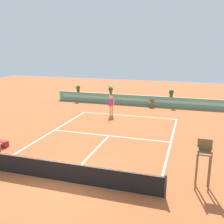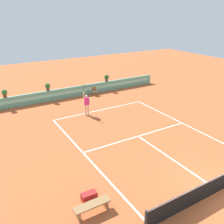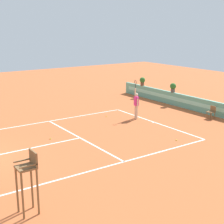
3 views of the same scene
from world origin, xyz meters
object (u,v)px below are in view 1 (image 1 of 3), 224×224
at_px(umpire_chair, 204,159).
at_px(potted_plant_right, 171,93).
at_px(tennis_ball_mid_court, 166,123).
at_px(tennis_ball_near_baseline, 89,118).
at_px(potted_plant_far_left, 78,88).
at_px(ball_kid_chair, 152,103).
at_px(tennis_player, 111,104).
at_px(tennis_ball_by_sideline, 91,141).
at_px(gear_bag, 2,144).
at_px(potted_plant_left, 111,90).

relative_size(umpire_chair, potted_plant_right, 2.96).
bearing_deg(tennis_ball_mid_court, tennis_ball_near_baseline, -176.37).
bearing_deg(potted_plant_far_left, ball_kid_chair, -5.11).
bearing_deg(tennis_ball_mid_court, umpire_chair, -75.00).
bearing_deg(tennis_player, tennis_ball_near_baseline, -136.95).
relative_size(tennis_player, tennis_ball_by_sideline, 38.01).
bearing_deg(ball_kid_chair, tennis_player, -124.22).
distance_m(umpire_chair, tennis_player, 12.52).
bearing_deg(gear_bag, umpire_chair, -6.95).
bearing_deg(tennis_ball_by_sideline, umpire_chair, -29.35).
relative_size(umpire_chair, tennis_ball_near_baseline, 31.47).
height_order(gear_bag, potted_plant_right, potted_plant_right).
distance_m(gear_bag, tennis_ball_mid_court, 11.84).
xyz_separation_m(potted_plant_right, potted_plant_left, (-6.24, 0.00, 0.00)).
bearing_deg(potted_plant_right, tennis_player, -133.37).
height_order(umpire_chair, gear_bag, umpire_chair).
relative_size(umpire_chair, tennis_player, 0.83).
xyz_separation_m(tennis_ball_near_baseline, potted_plant_far_left, (-3.84, 6.31, 1.38)).
distance_m(ball_kid_chair, tennis_ball_near_baseline, 7.09).
relative_size(potted_plant_right, potted_plant_far_left, 1.00).
xyz_separation_m(gear_bag, tennis_ball_mid_court, (8.88, 7.83, -0.15)).
relative_size(ball_kid_chair, gear_bag, 1.21).
bearing_deg(tennis_ball_by_sideline, potted_plant_left, 101.30).
bearing_deg(ball_kid_chair, tennis_ball_by_sideline, -101.38).
xyz_separation_m(potted_plant_right, potted_plant_far_left, (-9.98, 0.00, 0.00)).
bearing_deg(potted_plant_right, ball_kid_chair, -157.84).
distance_m(umpire_chair, tennis_ball_near_baseline, 12.48).
xyz_separation_m(gear_bag, potted_plant_right, (8.75, 13.74, 1.23)).
bearing_deg(potted_plant_left, potted_plant_far_left, 180.00).
height_order(potted_plant_far_left, potted_plant_left, same).
distance_m(umpire_chair, potted_plant_far_left, 19.67).
distance_m(gear_bag, tennis_player, 9.78).
bearing_deg(potted_plant_left, potted_plant_right, 0.00).
bearing_deg(gear_bag, potted_plant_left, 79.63).
bearing_deg(tennis_ball_by_sideline, gear_bag, -154.42).
xyz_separation_m(gear_bag, tennis_ball_by_sideline, (4.80, 2.30, -0.15)).
bearing_deg(tennis_player, potted_plant_left, 108.02).
bearing_deg(tennis_ball_by_sideline, tennis_ball_mid_court, 53.58).
relative_size(gear_bag, tennis_ball_by_sideline, 10.29).
relative_size(potted_plant_far_left, potted_plant_left, 1.00).
relative_size(tennis_player, potted_plant_left, 3.57).
height_order(ball_kid_chair, potted_plant_right, potted_plant_right).
relative_size(tennis_ball_by_sideline, potted_plant_left, 0.09).
height_order(tennis_ball_mid_court, potted_plant_right, potted_plant_right).
bearing_deg(gear_bag, potted_plant_right, 57.50).
relative_size(gear_bag, tennis_player, 0.27).
distance_m(ball_kid_chair, tennis_player, 5.09).
height_order(umpire_chair, tennis_player, tennis_player).
bearing_deg(ball_kid_chair, potted_plant_far_left, 174.89).
relative_size(umpire_chair, tennis_ball_mid_court, 31.47).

